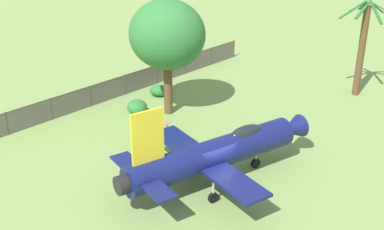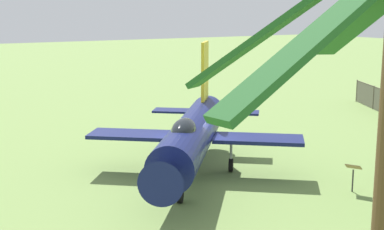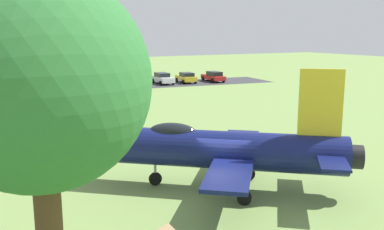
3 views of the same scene
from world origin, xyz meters
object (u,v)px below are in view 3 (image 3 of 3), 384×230
at_px(parked_car_blue, 103,81).
at_px(parked_car_red, 213,76).
at_px(parked_car_yellow, 186,77).
at_px(parked_car_black, 132,80).
at_px(display_jet, 216,148).
at_px(shade_tree, 39,83).
at_px(parked_car_white, 163,78).

bearing_deg(parked_car_blue, parked_car_red, 89.68).
bearing_deg(parked_car_yellow, parked_car_black, 89.07).
height_order(display_jet, parked_car_red, display_jet).
bearing_deg(parked_car_yellow, shade_tree, 155.19).
bearing_deg(parked_car_white, display_jet, -17.30).
xyz_separation_m(display_jet, parked_car_black, (38.27, -10.48, -1.16)).
bearing_deg(parked_car_blue, display_jet, -2.75).
relative_size(parked_car_white, parked_car_black, 1.13).
distance_m(parked_car_red, parked_car_yellow, 4.23).
distance_m(shade_tree, parked_car_blue, 47.20).
xyz_separation_m(display_jet, parked_car_blue, (38.73, -6.51, -1.19)).
relative_size(parked_car_red, parked_car_yellow, 1.12).
xyz_separation_m(display_jet, parked_car_white, (37.80, -14.75, -1.14)).
xyz_separation_m(parked_car_red, parked_car_black, (1.51, 11.85, -0.00)).
distance_m(shade_tree, parked_car_black, 48.16).
height_order(shade_tree, parked_car_black, shade_tree).
height_order(parked_car_black, parked_car_blue, parked_car_black).
bearing_deg(display_jet, parked_car_white, -71.72).
bearing_deg(parked_car_black, parked_car_blue, -91.47).
bearing_deg(parked_car_white, parked_car_black, -92.24).
relative_size(display_jet, shade_tree, 1.32).
xyz_separation_m(shade_tree, parked_car_red, (42.57, -30.54, -5.16)).
height_order(parked_car_red, parked_car_yellow, parked_car_red).
height_order(parked_car_red, parked_car_blue, parked_car_red).
height_order(parked_car_white, parked_car_blue, parked_car_white).
bearing_deg(parked_car_yellow, display_jet, 160.69).
height_order(parked_car_red, parked_car_black, parked_car_red).
bearing_deg(parked_car_blue, parked_car_yellow, 89.56).
bearing_deg(parked_car_yellow, parked_car_red, -90.15).
relative_size(parked_car_black, parked_car_blue, 0.86).
distance_m(shade_tree, parked_car_red, 52.64).
distance_m(display_jet, parked_car_yellow, 41.44).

